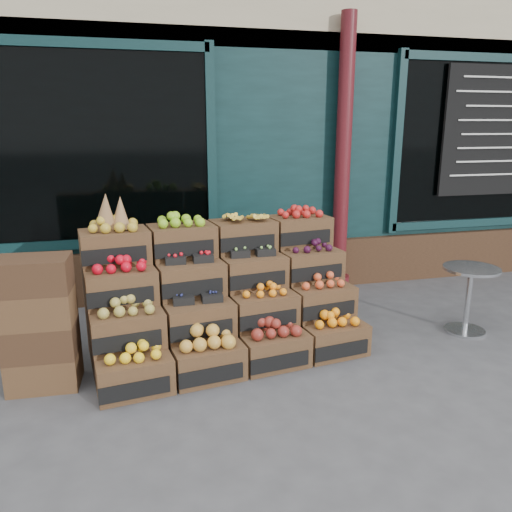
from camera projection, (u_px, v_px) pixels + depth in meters
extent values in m
plane|color=#444447|center=(301.00, 376.00, 4.08)|extent=(60.00, 60.00, 0.00)
cube|color=black|center=(202.00, 99.00, 8.33)|extent=(12.00, 6.00, 4.80)
cube|color=black|center=(240.00, 168.00, 5.80)|extent=(12.00, 0.12, 3.00)
cube|color=#3B2617|center=(242.00, 268.00, 6.05)|extent=(12.00, 0.18, 0.60)
cube|color=black|center=(94.00, 148.00, 5.29)|extent=(2.40, 0.06, 2.00)
cube|color=black|center=(483.00, 143.00, 6.43)|extent=(2.40, 0.06, 2.00)
cylinder|color=#501218|center=(343.00, 158.00, 5.87)|extent=(0.18, 0.18, 3.20)
cube|color=black|center=(489.00, 132.00, 6.32)|extent=(1.30, 0.04, 1.60)
cube|color=#4F341F|center=(134.00, 374.00, 3.83)|extent=(0.61, 0.46, 0.28)
cube|color=black|center=(139.00, 390.00, 3.65)|extent=(0.51, 0.09, 0.13)
cube|color=yellow|center=(133.00, 352.00, 3.78)|extent=(0.49, 0.35, 0.09)
cube|color=#4F341F|center=(207.00, 361.00, 4.04)|extent=(0.61, 0.46, 0.28)
cube|color=black|center=(215.00, 375.00, 3.86)|extent=(0.51, 0.09, 0.13)
cube|color=gold|center=(207.00, 337.00, 3.99)|extent=(0.49, 0.35, 0.13)
cube|color=#4F341F|center=(273.00, 349.00, 4.25)|extent=(0.61, 0.46, 0.28)
cube|color=black|center=(283.00, 362.00, 4.08)|extent=(0.51, 0.09, 0.13)
cube|color=maroon|center=(273.00, 328.00, 4.20)|extent=(0.49, 0.35, 0.11)
cube|color=#4F341F|center=(333.00, 338.00, 4.47)|extent=(0.61, 0.46, 0.28)
cube|color=black|center=(345.00, 350.00, 4.29)|extent=(0.51, 0.09, 0.13)
cube|color=orange|center=(333.00, 318.00, 4.42)|extent=(0.49, 0.35, 0.10)
cube|color=#4F341F|center=(127.00, 328.00, 3.97)|extent=(0.61, 0.46, 0.28)
cube|color=black|center=(132.00, 342.00, 3.79)|extent=(0.51, 0.09, 0.13)
cube|color=#A1903E|center=(126.00, 306.00, 3.92)|extent=(0.49, 0.35, 0.10)
cube|color=#4F341F|center=(198.00, 318.00, 4.18)|extent=(0.61, 0.46, 0.28)
cube|color=black|center=(205.00, 330.00, 4.00)|extent=(0.51, 0.09, 0.13)
cube|color=#1B1F4B|center=(198.00, 300.00, 4.14)|extent=(0.49, 0.35, 0.03)
cube|color=#4F341F|center=(262.00, 308.00, 4.39)|extent=(0.61, 0.46, 0.28)
cube|color=black|center=(272.00, 320.00, 4.22)|extent=(0.51, 0.09, 0.13)
cube|color=orange|center=(262.00, 289.00, 4.35)|extent=(0.49, 0.35, 0.08)
cube|color=#4F341F|center=(321.00, 300.00, 4.61)|extent=(0.61, 0.46, 0.28)
cube|color=black|center=(332.00, 310.00, 4.43)|extent=(0.51, 0.09, 0.13)
cube|color=#DB5028|center=(321.00, 281.00, 4.56)|extent=(0.49, 0.35, 0.09)
cube|color=#4F341F|center=(121.00, 286.00, 4.11)|extent=(0.61, 0.46, 0.28)
cube|color=black|center=(125.00, 297.00, 3.93)|extent=(0.51, 0.09, 0.13)
cube|color=red|center=(119.00, 264.00, 4.06)|extent=(0.49, 0.35, 0.10)
cube|color=#4F341F|center=(190.00, 278.00, 4.32)|extent=(0.61, 0.46, 0.28)
cube|color=black|center=(196.00, 288.00, 4.14)|extent=(0.51, 0.09, 0.13)
cube|color=red|center=(189.00, 260.00, 4.28)|extent=(0.49, 0.35, 0.04)
cube|color=#4F341F|center=(252.00, 271.00, 4.53)|extent=(0.61, 0.46, 0.28)
cube|color=black|center=(261.00, 280.00, 4.36)|extent=(0.51, 0.09, 0.13)
cube|color=#85BC54|center=(252.00, 254.00, 4.49)|extent=(0.49, 0.35, 0.03)
cube|color=#4F341F|center=(309.00, 264.00, 4.75)|extent=(0.61, 0.46, 0.28)
cube|color=black|center=(320.00, 273.00, 4.57)|extent=(0.51, 0.09, 0.13)
cube|color=#330C26|center=(310.00, 246.00, 4.70)|extent=(0.49, 0.35, 0.07)
cube|color=#4F341F|center=(115.00, 247.00, 4.25)|extent=(0.61, 0.46, 0.28)
cube|color=black|center=(118.00, 256.00, 4.07)|extent=(0.51, 0.09, 0.13)
cube|color=#B59429|center=(113.00, 225.00, 4.20)|extent=(0.49, 0.35, 0.10)
cube|color=#4F341F|center=(182.00, 241.00, 4.46)|extent=(0.61, 0.46, 0.28)
cube|color=black|center=(188.00, 249.00, 4.28)|extent=(0.51, 0.09, 0.13)
cube|color=#81BD20|center=(181.00, 220.00, 4.41)|extent=(0.49, 0.35, 0.10)
cube|color=#4F341F|center=(243.00, 235.00, 4.68)|extent=(0.61, 0.46, 0.28)
cube|color=black|center=(251.00, 243.00, 4.50)|extent=(0.51, 0.09, 0.13)
cube|color=gold|center=(243.00, 216.00, 4.63)|extent=(0.49, 0.35, 0.09)
cube|color=#4F341F|center=(299.00, 230.00, 4.89)|extent=(0.61, 0.46, 0.28)
cube|color=black|center=(309.00, 238.00, 4.71)|extent=(0.51, 0.09, 0.13)
cube|color=red|center=(299.00, 212.00, 4.84)|extent=(0.49, 0.35, 0.08)
cube|color=#3B2617|center=(232.00, 343.00, 4.36)|extent=(2.35, 0.70, 0.28)
cube|color=#3B2617|center=(223.00, 319.00, 4.54)|extent=(2.35, 0.70, 0.56)
cube|color=#3B2617|center=(214.00, 296.00, 4.71)|extent=(2.35, 0.70, 0.84)
cone|color=olive|center=(106.00, 212.00, 4.16)|extent=(0.19, 0.19, 0.32)
cone|color=olive|center=(120.00, 213.00, 4.23)|extent=(0.17, 0.17, 0.28)
cube|color=#4F341F|center=(45.00, 370.00, 3.91)|extent=(0.54, 0.39, 0.26)
cube|color=#3B2617|center=(41.00, 339.00, 3.84)|extent=(0.54, 0.39, 0.26)
cube|color=#4F341F|center=(38.00, 308.00, 3.77)|extent=(0.54, 0.39, 0.26)
cube|color=#3B2617|center=(34.00, 275.00, 3.70)|extent=(0.54, 0.39, 0.26)
cylinder|color=#B3B4BA|center=(464.00, 330.00, 4.95)|extent=(0.39, 0.39, 0.03)
cylinder|color=#B3B4BA|center=(468.00, 301.00, 4.87)|extent=(0.05, 0.05, 0.63)
cylinder|color=#B3B4BA|center=(472.00, 269.00, 4.78)|extent=(0.53, 0.53, 0.03)
imported|color=#164E29|center=(109.00, 215.00, 6.13)|extent=(0.67, 0.45, 1.82)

